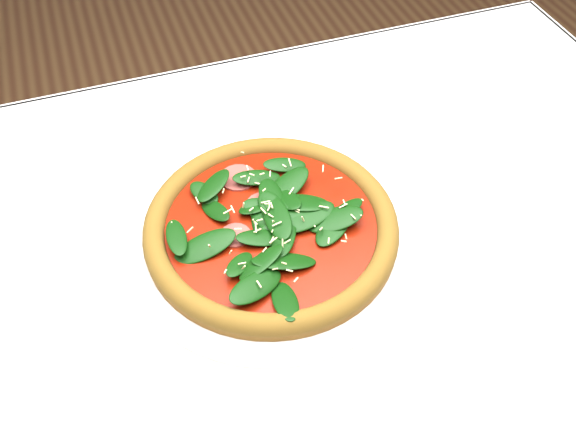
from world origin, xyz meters
name	(u,v)px	position (x,y,z in m)	size (l,w,h in m)	color
dining_table	(303,281)	(0.00, 0.00, 0.65)	(1.21, 0.81, 0.75)	silver
plate	(271,235)	(-0.04, 0.01, 0.76)	(0.37, 0.37, 0.02)	white
pizza	(271,224)	(-0.04, 0.01, 0.78)	(0.36, 0.36, 0.04)	brown
saucer_far	(499,46)	(0.46, 0.28, 0.76)	(0.13, 0.13, 0.01)	white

